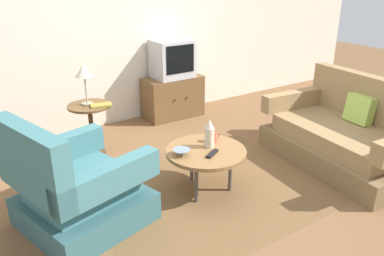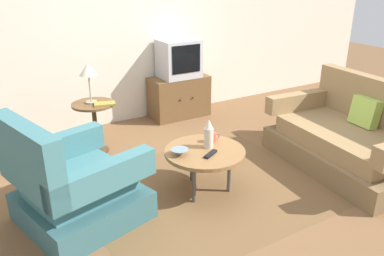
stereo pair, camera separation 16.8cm
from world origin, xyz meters
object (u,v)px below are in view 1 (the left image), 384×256
Objects in this scene: side_table at (91,119)px; mug at (213,137)px; television at (172,59)px; bowl at (181,152)px; vase at (209,134)px; book at (101,105)px; couch at (346,137)px; coffee_table at (206,153)px; tv_stand at (173,97)px; table_lamp at (84,73)px; armchair at (76,191)px; tv_remote_dark at (212,154)px.

mug is at bearing -58.00° from side_table.
television is at bearing 21.36° from side_table.
bowl is at bearing -74.74° from side_table.
vase is 1.09× the size of book.
couch reaches higher than side_table.
coffee_table is at bearing 82.56° from couch.
television is (-0.81, 2.26, 0.54)m from couch.
table_lamp is at bearing -159.30° from tv_stand.
table_lamp reaches higher than coffee_table.
tv_stand is (1.39, 0.55, -0.13)m from side_table.
tv_remote_dark is at bearing 63.49° from armchair.
table_lamp is 2.81× the size of bowl.
table_lamp is at bearing 122.12° from mug.
television reaches higher than table_lamp.
tv_remote_dark is at bearing -95.27° from coffee_table.
book is (-1.30, -0.67, 0.31)m from tv_stand.
mug is (0.10, 0.08, -0.09)m from vase.
tv_remote_dark reaches higher than coffee_table.
book reaches higher than tv_stand.
vase reaches higher than tv_remote_dark.
couch is 2.40m from tv_stand.
side_table is 0.72× the size of tv_stand.
coffee_table is 1.69× the size of table_lamp.
table_lamp is (0.56, 1.24, 0.63)m from armchair.
armchair is 1.86× the size of side_table.
armchair is 2.83m from couch.
couch is 2.80m from side_table.
coffee_table is 1.27× the size of side_table.
couch is at bearing -70.21° from tv_stand.
book is (0.67, 1.11, 0.28)m from armchair.
book reaches higher than tv_remote_dark.
table_lamp reaches higher than bowl.
table_lamp reaches higher than tv_remote_dark.
armchair reaches higher than coffee_table.
couch is (2.78, -0.49, -0.02)m from armchair.
armchair is at bearing -114.40° from table_lamp.
television is at bearing 20.64° from table_lamp.
side_table is at bearing -158.64° from television.
television reaches higher than bowl.
couch is 3.23× the size of television.
tv_stand reaches higher than bowl.
mug is (0.77, -1.24, 0.04)m from side_table.
book is (-1.30, -0.66, -0.24)m from television.
tv_stand is 2.97× the size of vase.
armchair is 1.27m from vase.
book reaches higher than side_table.
tv_stand is at bearing 24.99° from couch.
coffee_table is 0.91× the size of tv_stand.
side_table is at bearing 114.15° from coffee_table.
couch is 2.28× the size of coffee_table.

